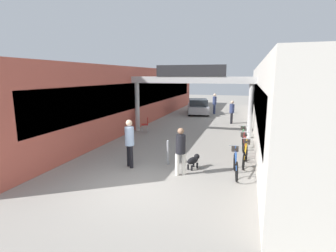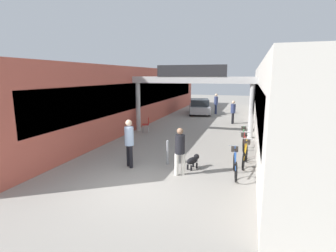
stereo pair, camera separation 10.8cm
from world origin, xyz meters
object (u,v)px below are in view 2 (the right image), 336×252
(pedestrian_with_dog, at_px, (180,148))
(bicycle_green_farthest, at_px, (243,138))
(bicycle_blue_nearest, at_px, (235,163))
(bollard_post_metal, at_px, (168,152))
(bicycle_orange_second, at_px, (245,154))
(pedestrian_companion, at_px, (129,140))
(parked_car_silver, at_px, (199,107))
(dog_on_leash, at_px, (193,160))
(cafe_chair_red_nearer, at_px, (147,123))
(pedestrian_elderly_walking, at_px, (216,102))
(bicycle_red_third, at_px, (245,146))
(pedestrian_carrying_crate, at_px, (233,111))

(pedestrian_with_dog, bearing_deg, bicycle_green_farthest, 66.51)
(bicycle_blue_nearest, relative_size, bollard_post_metal, 1.73)
(bicycle_green_farthest, bearing_deg, bicycle_orange_second, -86.80)
(pedestrian_with_dog, distance_m, bicycle_green_farthest, 4.99)
(pedestrian_companion, height_order, parked_car_silver, pedestrian_companion)
(pedestrian_with_dog, xyz_separation_m, dog_on_leash, (0.31, 0.77, -0.64))
(dog_on_leash, relative_size, cafe_chair_red_nearer, 0.81)
(bicycle_orange_second, xyz_separation_m, cafe_chair_red_nearer, (-5.88, 4.42, 0.10))
(bollard_post_metal, xyz_separation_m, parked_car_silver, (-1.43, 13.93, 0.15))
(pedestrian_companion, distance_m, bicycle_green_farthest, 5.92)
(dog_on_leash, bearing_deg, bicycle_blue_nearest, -7.08)
(pedestrian_companion, bearing_deg, cafe_chair_red_nearer, 106.12)
(pedestrian_elderly_walking, xyz_separation_m, bicycle_green_farthest, (2.72, -10.63, -0.62))
(cafe_chair_red_nearer, bearing_deg, bicycle_red_third, -28.65)
(bicycle_orange_second, bearing_deg, parked_car_silver, 108.20)
(bicycle_red_third, height_order, parked_car_silver, parked_car_silver)
(pedestrian_elderly_walking, relative_size, bicycle_orange_second, 1.08)
(bicycle_orange_second, relative_size, bollard_post_metal, 1.73)
(pedestrian_carrying_crate, height_order, bollard_post_metal, pedestrian_carrying_crate)
(bollard_post_metal, bearing_deg, cafe_chair_red_nearer, 119.69)
(bicycle_green_farthest, bearing_deg, pedestrian_elderly_walking, 104.34)
(bicycle_orange_second, relative_size, bicycle_red_third, 1.00)
(bicycle_orange_second, distance_m, cafe_chair_red_nearer, 7.35)
(pedestrian_with_dog, distance_m, bicycle_blue_nearest, 1.98)
(bicycle_red_third, relative_size, cafe_chair_red_nearer, 1.89)
(bicycle_orange_second, xyz_separation_m, bicycle_green_farthest, (-0.15, 2.76, 0.00))
(bicycle_orange_second, height_order, bicycle_green_farthest, same)
(pedestrian_carrying_crate, bearing_deg, bollard_post_metal, -100.39)
(cafe_chair_red_nearer, relative_size, parked_car_silver, 0.21)
(bicycle_blue_nearest, height_order, bicycle_red_third, same)
(pedestrian_companion, xyz_separation_m, pedestrian_elderly_walking, (1.28, 14.95, 0.01))
(dog_on_leash, relative_size, parked_car_silver, 0.17)
(pedestrian_companion, bearing_deg, bicycle_green_farthest, 47.27)
(pedestrian_with_dog, xyz_separation_m, bollard_post_metal, (-0.74, 0.94, -0.46))
(pedestrian_companion, relative_size, dog_on_leash, 2.51)
(bicycle_blue_nearest, xyz_separation_m, parked_car_silver, (-3.99, 14.28, 0.21))
(bicycle_blue_nearest, distance_m, bicycle_green_farthest, 3.97)
(bicycle_green_farthest, xyz_separation_m, parked_car_silver, (-4.15, 10.32, 0.21))
(pedestrian_carrying_crate, distance_m, bicycle_orange_second, 9.00)
(pedestrian_with_dog, height_order, bicycle_orange_second, pedestrian_with_dog)
(pedestrian_elderly_walking, height_order, bicycle_orange_second, pedestrian_elderly_walking)
(pedestrian_companion, xyz_separation_m, bicycle_orange_second, (4.15, 1.56, -0.61))
(pedestrian_carrying_crate, xyz_separation_m, dog_on_leash, (-0.74, -9.94, -0.62))
(bicycle_red_third, distance_m, bollard_post_metal, 3.51)
(dog_on_leash, bearing_deg, parked_car_silver, 99.96)
(pedestrian_companion, distance_m, bicycle_blue_nearest, 3.90)
(pedestrian_elderly_walking, bearing_deg, bollard_post_metal, -90.01)
(cafe_chair_red_nearer, height_order, parked_car_silver, parked_car_silver)
(bicycle_blue_nearest, distance_m, bicycle_red_third, 2.45)
(pedestrian_carrying_crate, xyz_separation_m, parked_car_silver, (-3.22, 4.16, -0.30))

